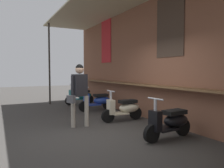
{
  "coord_description": "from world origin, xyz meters",
  "views": [
    {
      "loc": [
        4.76,
        -2.41,
        1.54
      ],
      "look_at": [
        -2.35,
        1.34,
        1.08
      ],
      "focal_mm": 34.96,
      "sensor_mm": 36.0,
      "label": 1
    }
  ],
  "objects_px": {
    "scooter_teal": "(81,96)",
    "scooter_black": "(171,122)",
    "shopper_with_handbag": "(79,88)",
    "scooter_blue": "(98,101)",
    "scooter_cream": "(125,108)"
  },
  "relations": [
    {
      "from": "scooter_teal",
      "to": "scooter_black",
      "type": "distance_m",
      "value": 6.0
    },
    {
      "from": "scooter_black",
      "to": "shopper_with_handbag",
      "type": "height_order",
      "value": "shopper_with_handbag"
    },
    {
      "from": "scooter_teal",
      "to": "scooter_blue",
      "type": "distance_m",
      "value": 1.94
    },
    {
      "from": "scooter_teal",
      "to": "scooter_black",
      "type": "xyz_separation_m",
      "value": [
        6.0,
        -0.0,
        0.0
      ]
    },
    {
      "from": "scooter_cream",
      "to": "scooter_black",
      "type": "relative_size",
      "value": 1.0
    },
    {
      "from": "scooter_black",
      "to": "scooter_teal",
      "type": "bearing_deg",
      "value": -94.18
    },
    {
      "from": "scooter_cream",
      "to": "shopper_with_handbag",
      "type": "bearing_deg",
      "value": 2.22
    },
    {
      "from": "scooter_blue",
      "to": "scooter_black",
      "type": "distance_m",
      "value": 4.06
    },
    {
      "from": "scooter_blue",
      "to": "scooter_cream",
      "type": "bearing_deg",
      "value": 92.85
    },
    {
      "from": "scooter_black",
      "to": "shopper_with_handbag",
      "type": "distance_m",
      "value": 2.58
    },
    {
      "from": "scooter_cream",
      "to": "shopper_with_handbag",
      "type": "height_order",
      "value": "shopper_with_handbag"
    },
    {
      "from": "scooter_teal",
      "to": "scooter_cream",
      "type": "xyz_separation_m",
      "value": [
        3.96,
        0.0,
        0.0
      ]
    },
    {
      "from": "scooter_blue",
      "to": "scooter_cream",
      "type": "height_order",
      "value": "same"
    },
    {
      "from": "scooter_teal",
      "to": "scooter_cream",
      "type": "height_order",
      "value": "same"
    },
    {
      "from": "shopper_with_handbag",
      "to": "scooter_blue",
      "type": "bearing_deg",
      "value": 122.04
    }
  ]
}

